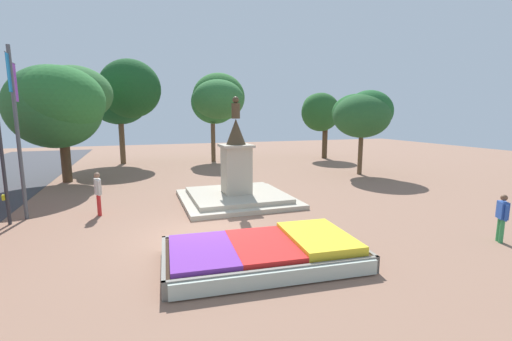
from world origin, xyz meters
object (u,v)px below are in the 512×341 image
object	(u,v)px
flower_planter	(266,252)
banner_pole	(17,125)
pedestrian_near_planter	(98,191)
pedestrian_crossing_plaza	(502,215)
statue_monument	(236,184)

from	to	relation	value
flower_planter	banner_pole	world-z (taller)	banner_pole
banner_pole	pedestrian_near_planter	distance (m)	3.79
flower_planter	banner_pole	xyz separation A→B (m)	(-7.54, 6.91, 3.39)
banner_pole	pedestrian_crossing_plaza	world-z (taller)	banner_pole
pedestrian_crossing_plaza	flower_planter	bearing A→B (deg)	172.23
pedestrian_crossing_plaza	statue_monument	bearing A→B (deg)	129.41
flower_planter	pedestrian_crossing_plaza	world-z (taller)	pedestrian_crossing_plaza
banner_pole	pedestrian_crossing_plaza	xyz separation A→B (m)	(15.22, -7.96, -2.77)
statue_monument	pedestrian_crossing_plaza	xyz separation A→B (m)	(6.57, -7.99, 0.07)
statue_monument	banner_pole	distance (m)	9.11
pedestrian_near_planter	pedestrian_crossing_plaza	world-z (taller)	pedestrian_near_planter
statue_monument	banner_pole	xyz separation A→B (m)	(-8.66, -0.03, 2.85)
flower_planter	pedestrian_near_planter	world-z (taller)	pedestrian_near_planter
statue_monument	pedestrian_near_planter	world-z (taller)	statue_monument
banner_pole	pedestrian_crossing_plaza	bearing A→B (deg)	-27.61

